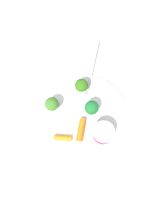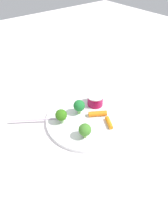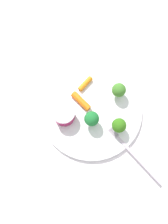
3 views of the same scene
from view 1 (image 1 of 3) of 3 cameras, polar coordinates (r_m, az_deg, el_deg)
ground_plane at (r=0.58m, az=-0.81°, el=-2.13°), size 2.40×2.40×0.00m
plate at (r=0.57m, az=-0.82°, el=-1.97°), size 0.26×0.26×0.01m
sauce_cup at (r=0.54m, az=5.16°, el=-5.62°), size 0.06×0.06×0.04m
broccoli_floret_0 at (r=0.55m, az=-8.59°, el=2.11°), size 0.04×0.04×0.05m
broccoli_floret_1 at (r=0.57m, az=-0.69°, el=7.11°), size 0.04×0.04×0.05m
broccoli_floret_2 at (r=0.54m, az=2.04°, el=1.16°), size 0.04×0.04×0.05m
carrot_stick_0 at (r=0.55m, az=-5.69°, el=-6.93°), size 0.03×0.05×0.01m
carrot_stick_1 at (r=0.55m, az=-0.82°, el=-4.85°), size 0.06×0.04×0.02m
fork at (r=0.62m, az=2.20°, el=11.65°), size 0.15×0.11×0.00m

